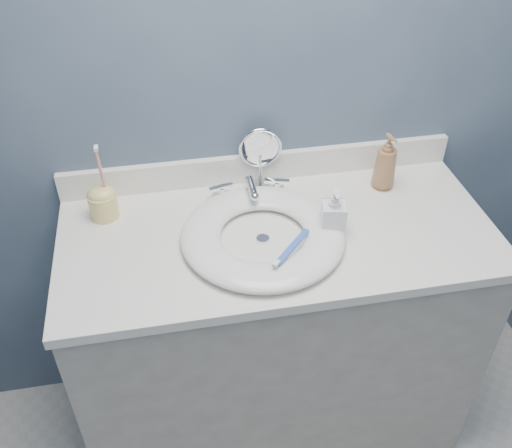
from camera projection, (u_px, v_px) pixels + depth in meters
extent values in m
cube|color=#455268|center=(260.00, 83.00, 1.60)|extent=(2.20, 0.02, 2.40)
cube|color=#B8B2A8|center=(275.00, 337.00, 1.88)|extent=(1.20, 0.55, 0.85)
cube|color=white|center=(278.00, 235.00, 1.60)|extent=(1.22, 0.57, 0.03)
cube|color=white|center=(260.00, 167.00, 1.77)|extent=(1.22, 0.02, 0.09)
cylinder|color=silver|center=(263.00, 239.00, 1.56)|extent=(0.04, 0.04, 0.01)
cube|color=silver|center=(249.00, 194.00, 1.72)|extent=(0.22, 0.05, 0.01)
cylinder|color=silver|center=(249.00, 186.00, 1.70)|extent=(0.03, 0.03, 0.06)
cylinder|color=silver|center=(252.00, 188.00, 1.65)|extent=(0.02, 0.09, 0.02)
sphere|color=silver|center=(255.00, 197.00, 1.62)|extent=(0.03, 0.03, 0.03)
cylinder|color=silver|center=(221.00, 193.00, 1.70)|extent=(0.02, 0.02, 0.03)
cube|color=silver|center=(221.00, 187.00, 1.69)|extent=(0.08, 0.03, 0.01)
cylinder|color=silver|center=(277.00, 187.00, 1.72)|extent=(0.02, 0.02, 0.03)
cube|color=silver|center=(277.00, 181.00, 1.71)|extent=(0.08, 0.03, 0.01)
cylinder|color=silver|center=(260.00, 182.00, 1.78)|extent=(0.07, 0.07, 0.01)
cylinder|color=silver|center=(260.00, 169.00, 1.74)|extent=(0.01, 0.01, 0.10)
torus|color=silver|center=(260.00, 148.00, 1.70)|extent=(0.13, 0.02, 0.13)
cylinder|color=white|center=(260.00, 148.00, 1.70)|extent=(0.11, 0.01, 0.11)
imported|color=#976944|center=(386.00, 162.00, 1.71)|extent=(0.08, 0.08, 0.18)
imported|color=silver|center=(334.00, 212.00, 1.54)|extent=(0.08, 0.08, 0.15)
cylinder|color=#EED677|center=(104.00, 205.00, 1.62)|extent=(0.08, 0.08, 0.08)
ellipsoid|color=#EED677|center=(101.00, 195.00, 1.60)|extent=(0.08, 0.07, 0.05)
cylinder|color=pink|center=(101.00, 173.00, 1.56)|extent=(0.02, 0.03, 0.15)
cube|color=white|center=(96.00, 148.00, 1.50)|extent=(0.01, 0.02, 0.01)
cube|color=blue|center=(293.00, 247.00, 1.48)|extent=(0.12, 0.12, 0.01)
cube|color=white|center=(276.00, 264.00, 1.42)|extent=(0.02, 0.02, 0.01)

